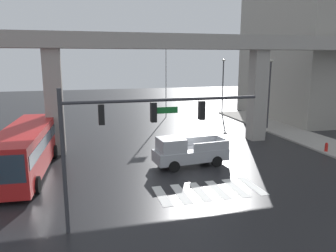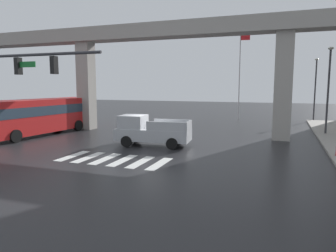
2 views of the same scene
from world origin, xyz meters
TOP-DOWN VIEW (x-y plane):
  - ground_plane at (0.00, 0.00)m, footprint 120.00×120.00m
  - crosswalk_stripes at (-0.00, -4.80)m, footprint 6.05×2.80m
  - elevated_overpass at (0.00, 5.42)m, footprint 53.86×1.97m
  - sidewalk_east at (13.40, 2.00)m, footprint 4.00×36.00m
  - pickup_truck at (0.15, -0.24)m, footprint 5.25×2.43m
  - city_bus at (-10.31, 1.23)m, footprint 3.36×10.96m
  - traffic_signal_mast at (-4.91, -7.47)m, footprint 8.69×0.32m
  - street_lamp_mid_block at (12.20, 9.11)m, footprint 0.44×0.70m
  - street_lamp_far_north at (12.20, 20.60)m, footprint 0.44×0.70m
  - fire_hydrant at (11.80, -0.12)m, footprint 0.24×0.24m
  - flagpole at (3.79, 18.85)m, footprint 1.16×0.12m

SIDE VIEW (x-z plane):
  - ground_plane at x=0.00m, z-range 0.00..0.00m
  - crosswalk_stripes at x=0.00m, z-range 0.00..0.01m
  - sidewalk_east at x=13.40m, z-range 0.00..0.15m
  - fire_hydrant at x=11.80m, z-range 0.01..0.86m
  - pickup_truck at x=0.15m, z-range -0.05..2.03m
  - city_bus at x=-10.31m, z-range 0.23..3.22m
  - street_lamp_mid_block at x=12.20m, z-range 0.94..8.18m
  - street_lamp_far_north at x=12.20m, z-range 0.94..8.18m
  - traffic_signal_mast at x=-4.91m, z-range 1.46..7.66m
  - flagpole at x=3.79m, z-range 0.80..11.08m
  - elevated_overpass at x=0.00m, z-range 3.22..12.51m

